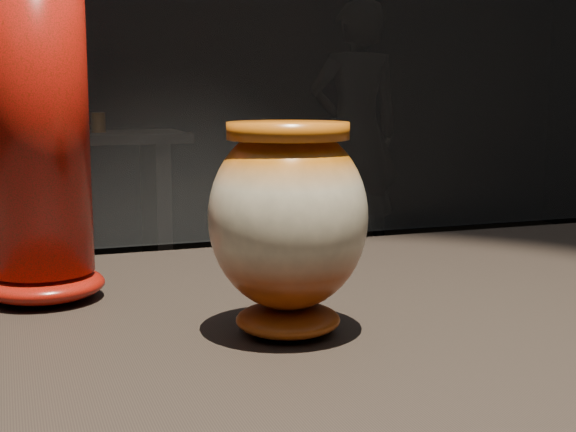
# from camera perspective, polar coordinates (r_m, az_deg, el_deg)

# --- Properties ---
(main_vase) EXTENTS (0.19, 0.19, 0.20)m
(main_vase) POSITION_cam_1_polar(r_m,az_deg,el_deg) (0.73, 0.00, -0.27)
(main_vase) COLOR maroon
(main_vase) RESTS_ON display_plinth
(tall_vase) EXTENTS (0.15, 0.15, 0.41)m
(tall_vase) POSITION_cam_1_polar(r_m,az_deg,el_deg) (0.89, -17.46, 6.79)
(tall_vase) COLOR #B20E0B
(tall_vase) RESTS_ON display_plinth
(back_vase_mid) EXTENTS (0.17, 0.17, 0.17)m
(back_vase_mid) POSITION_cam_1_polar(r_m,az_deg,el_deg) (4.40, -18.31, 6.68)
(back_vase_mid) COLOR maroon
(back_vase_mid) RESTS_ON back_shelf
(back_vase_right) EXTENTS (0.08, 0.08, 0.11)m
(back_vase_right) POSITION_cam_1_polar(r_m,az_deg,el_deg) (4.40, -13.34, 6.49)
(back_vase_right) COLOR brown
(back_vase_right) RESTS_ON back_shelf
(visitor) EXTENTS (0.65, 0.45, 1.70)m
(visitor) POSITION_cam_1_polar(r_m,az_deg,el_deg) (5.30, 4.80, 5.97)
(visitor) COLOR black
(visitor) RESTS_ON ground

